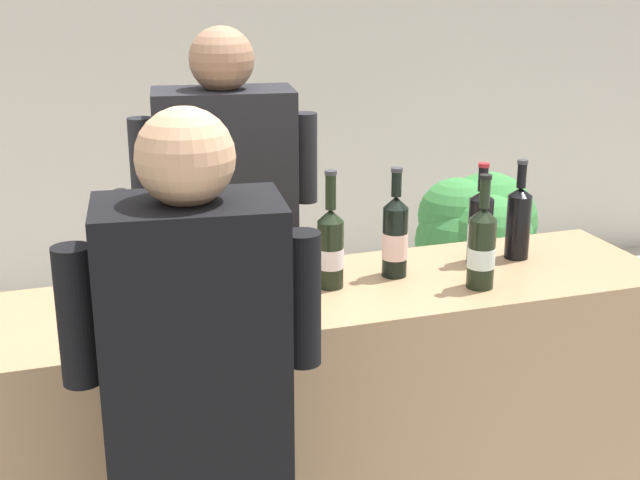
% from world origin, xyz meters
% --- Properties ---
extents(wall_back, '(8.00, 0.10, 2.80)m').
position_xyz_m(wall_back, '(0.00, 2.60, 1.40)').
color(wall_back, beige).
rests_on(wall_back, ground_plane).
extents(counter, '(2.33, 0.54, 1.01)m').
position_xyz_m(counter, '(0.00, 0.00, 0.50)').
color(counter, '#9E7A56').
rests_on(counter, ground_plane).
extents(wine_bottle_0, '(0.08, 0.08, 0.34)m').
position_xyz_m(wine_bottle_0, '(0.15, 0.01, 1.13)').
color(wine_bottle_0, black).
rests_on(wine_bottle_0, counter).
extents(wine_bottle_1, '(0.08, 0.08, 0.32)m').
position_xyz_m(wine_bottle_1, '(0.66, 0.07, 1.13)').
color(wine_bottle_1, black).
rests_on(wine_bottle_1, counter).
extents(wine_bottle_2, '(0.08, 0.08, 0.33)m').
position_xyz_m(wine_bottle_2, '(0.56, -0.12, 1.13)').
color(wine_bottle_2, black).
rests_on(wine_bottle_2, counter).
extents(wine_bottle_3, '(0.08, 0.08, 0.33)m').
position_xyz_m(wine_bottle_3, '(0.36, 0.04, 1.13)').
color(wine_bottle_3, black).
rests_on(wine_bottle_3, counter).
extents(wine_bottle_4, '(0.07, 0.07, 0.33)m').
position_xyz_m(wine_bottle_4, '(-0.38, -0.08, 1.12)').
color(wine_bottle_4, black).
rests_on(wine_bottle_4, counter).
extents(wine_bottle_5, '(0.08, 0.08, 0.32)m').
position_xyz_m(wine_bottle_5, '(0.79, 0.07, 1.13)').
color(wine_bottle_5, black).
rests_on(wine_bottle_5, counter).
extents(wine_bottle_6, '(0.08, 0.08, 0.31)m').
position_xyz_m(wine_bottle_6, '(-0.41, 0.12, 1.12)').
color(wine_bottle_6, black).
rests_on(wine_bottle_6, counter).
extents(wine_glass, '(0.07, 0.07, 0.18)m').
position_xyz_m(wine_glass, '(-0.07, -0.10, 1.13)').
color(wine_glass, silver).
rests_on(wine_glass, counter).
extents(person_server, '(0.61, 0.30, 1.71)m').
position_xyz_m(person_server, '(-0.03, 0.57, 0.83)').
color(person_server, black).
rests_on(person_server, ground_plane).
extents(potted_shrub, '(0.60, 0.60, 0.99)m').
position_xyz_m(potted_shrub, '(1.23, 1.14, 0.69)').
color(potted_shrub, brown).
rests_on(potted_shrub, ground_plane).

